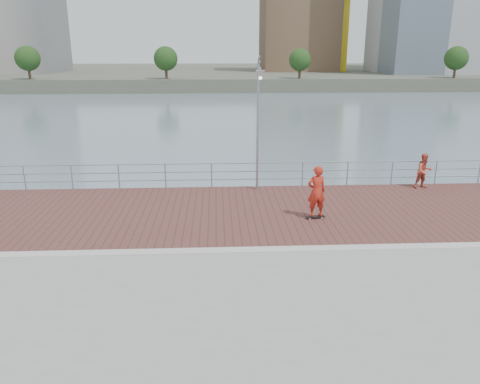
{
  "coord_description": "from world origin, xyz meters",
  "views": [
    {
      "loc": [
        -0.76,
        -13.24,
        6.0
      ],
      "look_at": [
        0.0,
        2.0,
        1.3
      ],
      "focal_mm": 35.0,
      "sensor_mm": 36.0,
      "label": 1
    }
  ],
  "objects_px": {
    "guardrail": "(234,172)",
    "street_lamp": "(259,102)",
    "bystander": "(424,171)",
    "skateboarder": "(317,191)"
  },
  "relations": [
    {
      "from": "street_lamp",
      "to": "bystander",
      "type": "bearing_deg",
      "value": 1.96
    },
    {
      "from": "guardrail",
      "to": "bystander",
      "type": "height_order",
      "value": "bystander"
    },
    {
      "from": "guardrail",
      "to": "street_lamp",
      "type": "bearing_deg",
      "value": -42.46
    },
    {
      "from": "skateboarder",
      "to": "bystander",
      "type": "relative_size",
      "value": 1.21
    },
    {
      "from": "street_lamp",
      "to": "skateboarder",
      "type": "height_order",
      "value": "street_lamp"
    },
    {
      "from": "bystander",
      "to": "guardrail",
      "type": "bearing_deg",
      "value": 167.26
    },
    {
      "from": "street_lamp",
      "to": "bystander",
      "type": "xyz_separation_m",
      "value": [
        7.4,
        0.25,
        -3.07
      ]
    },
    {
      "from": "guardrail",
      "to": "street_lamp",
      "type": "height_order",
      "value": "street_lamp"
    },
    {
      "from": "guardrail",
      "to": "street_lamp",
      "type": "distance_m",
      "value": 3.45
    },
    {
      "from": "guardrail",
      "to": "skateboarder",
      "type": "height_order",
      "value": "skateboarder"
    }
  ]
}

